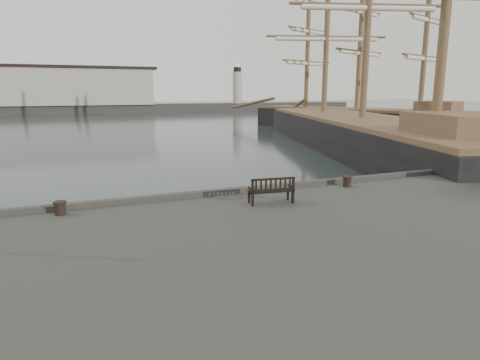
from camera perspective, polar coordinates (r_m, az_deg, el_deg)
The scene contains 7 objects.
ground at distance 16.01m, azimuth -0.01°, elevation -6.98°, with size 400.00×400.00×0.00m, color black.
breakwater at distance 105.99m, azimuth -22.51°, elevation 10.46°, with size 140.00×9.50×12.20m.
bench at distance 13.93m, azimuth 4.16°, elevation -2.03°, with size 1.53×0.69×0.85m.
bollard_left at distance 13.70m, azimuth -22.85°, elevation -3.48°, with size 0.38×0.38×0.40m, color black.
bollard_right at distance 16.82m, azimuth 14.10°, elevation -0.20°, with size 0.38×0.38×0.40m, color black.
tall_ship_main at distance 40.03m, azimuth 15.82°, elevation 5.12°, with size 20.90×43.32×32.04m.
tall_ship_far at distance 59.39m, azimuth 15.18°, elevation 7.24°, with size 16.57×30.67×25.97m.
Camera 1 is at (-5.88, -13.97, 5.15)m, focal length 32.00 mm.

